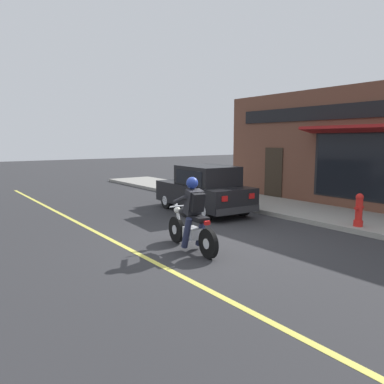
{
  "coord_description": "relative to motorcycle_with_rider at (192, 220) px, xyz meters",
  "views": [
    {
      "loc": [
        -5.4,
        -6.53,
        2.4
      ],
      "look_at": [
        0.75,
        1.91,
        0.95
      ],
      "focal_mm": 35.0,
      "sensor_mm": 36.0,
      "label": 1
    }
  ],
  "objects": [
    {
      "name": "storefront_building",
      "position": [
        7.03,
        0.72,
        1.43
      ],
      "size": [
        1.25,
        10.76,
        4.2
      ],
      "color": "brown",
      "rests_on": "ground"
    },
    {
      "name": "fire_hydrant",
      "position": [
        4.55,
        -1.23,
        -0.11
      ],
      "size": [
        0.36,
        0.24,
        0.88
      ],
      "color": "red",
      "rests_on": "sidewalk_curb"
    },
    {
      "name": "lane_stripe",
      "position": [
        -1.1,
        3.07,
        -0.67
      ],
      "size": [
        0.12,
        19.8,
        0.01
      ],
      "primitive_type": "cube",
      "color": "#D1C64C",
      "rests_on": "ground"
    },
    {
      "name": "car_hatchback",
      "position": [
        2.89,
        3.27,
        0.09
      ],
      "size": [
        1.88,
        3.88,
        1.57
      ],
      "color": "black",
      "rests_on": "ground"
    },
    {
      "name": "motorcycle_with_rider",
      "position": [
        0.0,
        0.0,
        0.0
      ],
      "size": [
        0.61,
        2.02,
        1.62
      ],
      "color": "black",
      "rests_on": "ground"
    },
    {
      "name": "sidewalk_curb",
      "position": [
        5.5,
        3.07,
        -0.61
      ],
      "size": [
        2.6,
        22.0,
        0.14
      ],
      "primitive_type": "cube",
      "color": "gray",
      "rests_on": "ground"
    },
    {
      "name": "ground_plane",
      "position": [
        0.7,
        0.07,
        -0.68
      ],
      "size": [
        80.0,
        80.0,
        0.0
      ],
      "primitive_type": "plane",
      "color": "#2B2B2D"
    }
  ]
}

